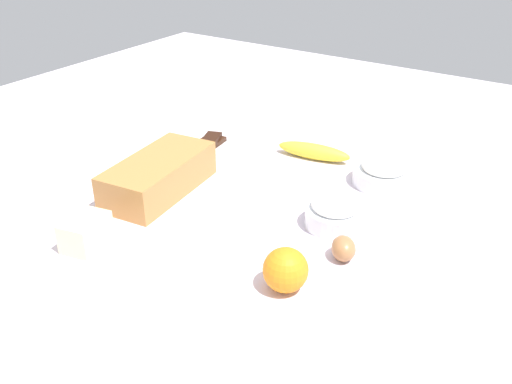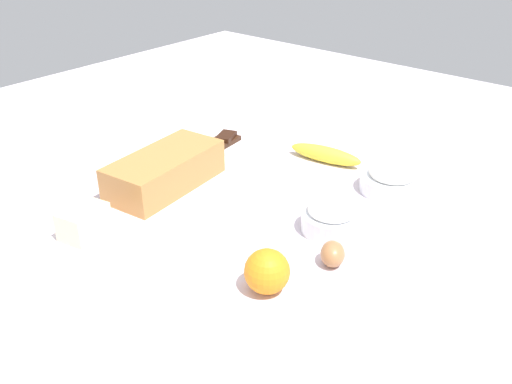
{
  "view_description": "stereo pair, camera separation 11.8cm",
  "coord_description": "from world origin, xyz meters",
  "views": [
    {
      "loc": [
        -0.86,
        -0.57,
        0.6
      ],
      "look_at": [
        0.0,
        0.0,
        0.04
      ],
      "focal_mm": 39.21,
      "sensor_mm": 36.0,
      "label": 1
    },
    {
      "loc": [
        -0.79,
        -0.66,
        0.6
      ],
      "look_at": [
        0.0,
        0.0,
        0.04
      ],
      "focal_mm": 39.21,
      "sensor_mm": 36.0,
      "label": 2
    }
  ],
  "objects": [
    {
      "name": "orange_fruit",
      "position": [
        -0.2,
        -0.19,
        0.04
      ],
      "size": [
        0.08,
        0.08,
        0.08
      ],
      "primitive_type": "sphere",
      "color": "orange",
      "rests_on": "ground_plane"
    },
    {
      "name": "flour_bowl",
      "position": [
        0.26,
        -0.18,
        0.03
      ],
      "size": [
        0.14,
        0.14,
        0.06
      ],
      "color": "white",
      "rests_on": "ground_plane"
    },
    {
      "name": "banana",
      "position": [
        0.29,
        0.02,
        0.02
      ],
      "size": [
        0.07,
        0.19,
        0.04
      ],
      "primitive_type": "ellipsoid",
      "rotation": [
        0.0,
        0.0,
        4.86
      ],
      "color": "yellow",
      "rests_on": "ground_plane"
    },
    {
      "name": "sugar_bowl",
      "position": [
        0.03,
        -0.17,
        0.03
      ],
      "size": [
        0.12,
        0.12,
        0.07
      ],
      "color": "white",
      "rests_on": "ground_plane"
    },
    {
      "name": "chocolate_plate",
      "position": [
        0.19,
        0.28,
        0.01
      ],
      "size": [
        0.13,
        0.13,
        0.03
      ],
      "color": "white",
      "rests_on": "ground_plane"
    },
    {
      "name": "egg_near_butter",
      "position": [
        -0.07,
        -0.24,
        0.02
      ],
      "size": [
        0.07,
        0.07,
        0.04
      ],
      "primitive_type": "ellipsoid",
      "rotation": [
        0.0,
        1.57,
        3.71
      ],
      "color": "#A36E42",
      "rests_on": "ground_plane"
    },
    {
      "name": "loaf_pan",
      "position": [
        -0.05,
        0.22,
        0.04
      ],
      "size": [
        0.29,
        0.16,
        0.08
      ],
      "rotation": [
        0.0,
        0.0,
        0.11
      ],
      "color": "#B77A3D",
      "rests_on": "ground_plane"
    },
    {
      "name": "butter_block",
      "position": [
        -0.3,
        0.19,
        0.03
      ],
      "size": [
        0.1,
        0.08,
        0.06
      ],
      "primitive_type": "cube",
      "rotation": [
        0.0,
        0.0,
        0.2
      ],
      "color": "#F4EDB2",
      "rests_on": "ground_plane"
    },
    {
      "name": "ground_plane",
      "position": [
        0.0,
        0.0,
        -0.01
      ],
      "size": [
        2.4,
        2.4,
        0.02
      ],
      "primitive_type": "cube",
      "color": "silver"
    }
  ]
}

